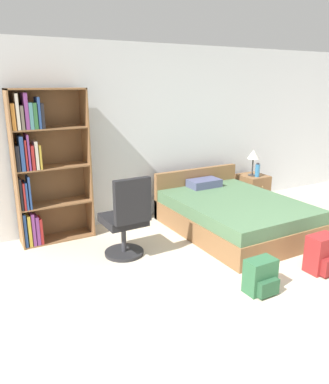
% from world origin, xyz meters
% --- Properties ---
extents(wall_back, '(9.00, 0.06, 2.60)m').
position_xyz_m(wall_back, '(0.00, 3.23, 1.30)').
color(wall_back, silver).
rests_on(wall_back, ground_plane).
extents(bookshelf, '(0.95, 0.34, 1.99)m').
position_xyz_m(bookshelf, '(-1.98, 2.97, 1.04)').
color(bookshelf, brown).
rests_on(bookshelf, ground_plane).
extents(bed, '(1.51, 2.03, 0.73)m').
position_xyz_m(bed, '(0.42, 2.07, 0.25)').
color(bed, brown).
rests_on(bed, ground_plane).
extents(office_chair, '(0.49, 0.57, 1.03)m').
position_xyz_m(office_chair, '(-1.25, 1.99, 0.48)').
color(office_chair, '#232326').
rests_on(office_chair, ground_plane).
extents(nightstand, '(0.43, 0.49, 0.51)m').
position_xyz_m(nightstand, '(1.53, 2.87, 0.25)').
color(nightstand, brown).
rests_on(nightstand, ground_plane).
extents(table_lamp, '(0.20, 0.20, 0.45)m').
position_xyz_m(table_lamp, '(1.49, 2.85, 0.86)').
color(table_lamp, '#333333').
rests_on(table_lamp, nightstand).
extents(water_bottle, '(0.08, 0.08, 0.24)m').
position_xyz_m(water_bottle, '(1.51, 2.75, 0.62)').
color(water_bottle, teal).
rests_on(water_bottle, nightstand).
extents(backpack_red, '(0.33, 0.28, 0.43)m').
position_xyz_m(backpack_red, '(0.51, 0.59, 0.20)').
color(backpack_red, maroon).
rests_on(backpack_red, ground_plane).
extents(backpack_green, '(0.31, 0.25, 0.36)m').
position_xyz_m(backpack_green, '(-0.39, 0.60, 0.17)').
color(backpack_green, '#2D603D').
rests_on(backpack_green, ground_plane).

